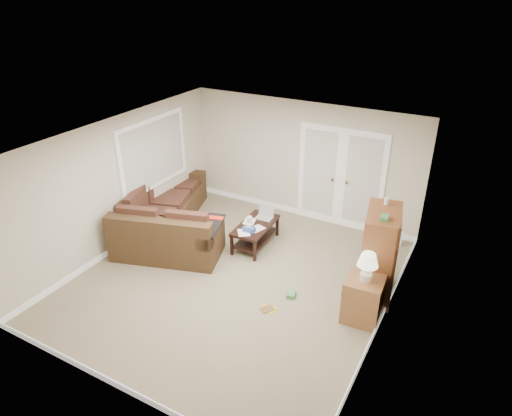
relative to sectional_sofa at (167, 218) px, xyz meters
The scene contains 17 objects.
floor 2.13m from the sectional_sofa, 18.13° to the right, with size 5.50×5.50×0.00m, color gray.
ceiling 3.00m from the sectional_sofa, 18.13° to the right, with size 5.00×5.50×0.02m, color white.
wall_left 1.21m from the sectional_sofa, 127.67° to the right, with size 0.02×5.50×2.50m, color beige.
wall_right 4.63m from the sectional_sofa, ahead, with size 0.02×5.50×2.50m, color beige.
wall_back 3.03m from the sectional_sofa, 46.41° to the left, with size 5.00×0.02×2.50m, color beige.
wall_front 4.04m from the sectional_sofa, 59.62° to the right, with size 5.00×0.02×2.50m, color beige.
baseboards 2.12m from the sectional_sofa, 18.13° to the right, with size 5.00×5.50×0.10m, color white, non-canonical shape.
french_doors 3.58m from the sectional_sofa, 35.92° to the left, with size 1.80×0.05×2.13m.
window_left 1.32m from the sectional_sofa, 143.50° to the left, with size 0.05×1.92×1.42m.
sectional_sofa is the anchor object (origin of this frame).
coffee_table 1.83m from the sectional_sofa, 16.33° to the left, with size 0.61×1.14×0.76m.
tv_armoire 4.21m from the sectional_sofa, ahead, with size 0.69×1.02×1.62m.
side_cabinet 4.24m from the sectional_sofa, ahead, with size 0.58×0.58×1.16m.
space_heater 4.57m from the sectional_sofa, 23.18° to the left, with size 0.12×0.10×0.30m, color white.
floor_magazine 3.09m from the sectional_sofa, 20.99° to the right, with size 0.25×0.20×0.01m, color gold.
floor_greenbox 3.12m from the sectional_sofa, 11.80° to the right, with size 0.13×0.18×0.07m, color #41904D.
floor_book 3.01m from the sectional_sofa, 21.16° to the right, with size 0.15×0.20×0.02m, color brown.
Camera 1 is at (3.42, -5.52, 4.68)m, focal length 32.00 mm.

